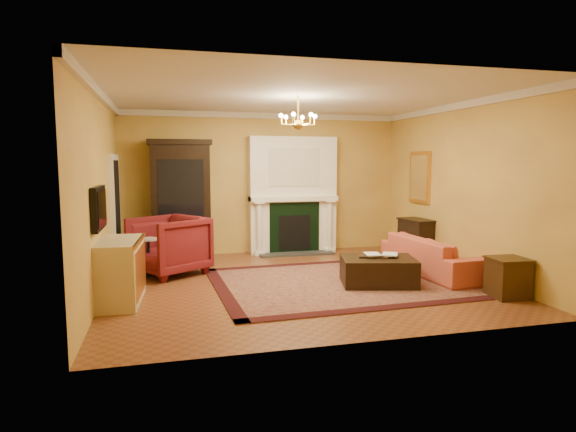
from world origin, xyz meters
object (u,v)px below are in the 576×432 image
object	(u,v)px
pedestal_table	(148,254)
console_table	(416,240)
china_cabinet	(181,202)
wingback_armchair	(169,243)
coral_sofa	(434,249)
end_table	(508,279)
commode	(119,271)
leather_ottoman	(378,271)

from	to	relation	value
pedestal_table	console_table	distance (m)	5.17
china_cabinet	console_table	world-z (taller)	china_cabinet
console_table	wingback_armchair	bearing A→B (deg)	173.41
coral_sofa	end_table	distance (m)	1.61
commode	console_table	size ratio (longest dim) A/B	1.49
console_table	leather_ottoman	xyz separation A→B (m)	(-1.58, -1.63, -0.17)
console_table	leather_ottoman	bearing A→B (deg)	-141.36
end_table	leather_ottoman	xyz separation A→B (m)	(-1.52, 1.12, -0.05)
commode	console_table	distance (m)	5.74
commode	coral_sofa	bearing A→B (deg)	8.84
wingback_armchair	pedestal_table	xyz separation A→B (m)	(-0.35, -0.04, -0.18)
china_cabinet	pedestal_table	world-z (taller)	china_cabinet
wingback_armchair	console_table	distance (m)	4.83
pedestal_table	wingback_armchair	bearing A→B (deg)	6.42
china_cabinet	leather_ottoman	world-z (taller)	china_cabinet
end_table	coral_sofa	bearing A→B (deg)	98.79
wingback_armchair	coral_sofa	distance (m)	4.66
commode	coral_sofa	xyz separation A→B (m)	(5.21, 0.45, -0.01)
leather_ottoman	commode	bearing A→B (deg)	-165.98
end_table	china_cabinet	bearing A→B (deg)	137.51
pedestal_table	coral_sofa	world-z (taller)	coral_sofa
china_cabinet	pedestal_table	distance (m)	1.76
pedestal_table	console_table	world-z (taller)	console_table
china_cabinet	commode	xyz separation A→B (m)	(-0.96, -2.98, -0.71)
china_cabinet	end_table	distance (m)	6.16
pedestal_table	console_table	bearing A→B (deg)	0.99
coral_sofa	pedestal_table	bearing A→B (deg)	74.20
china_cabinet	leather_ottoman	size ratio (longest dim) A/B	2.01
commode	end_table	distance (m)	5.57
commode	console_table	world-z (taller)	commode
wingback_armchair	end_table	xyz separation A→B (m)	(4.76, -2.70, -0.29)
commode	leather_ottoman	distance (m)	3.93
console_table	pedestal_table	bearing A→B (deg)	173.80
coral_sofa	leather_ottoman	size ratio (longest dim) A/B	1.95
leather_ottoman	console_table	bearing A→B (deg)	60.01
coral_sofa	console_table	distance (m)	1.21
leather_ottoman	wingback_armchair	bearing A→B (deg)	168.20
coral_sofa	console_table	xyz separation A→B (m)	(0.30, 1.17, -0.04)
commode	leather_ottoman	bearing A→B (deg)	3.75
coral_sofa	end_table	size ratio (longest dim) A/B	4.03
pedestal_table	end_table	world-z (taller)	pedestal_table
pedestal_table	console_table	xyz separation A→B (m)	(5.17, 0.09, 0.02)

